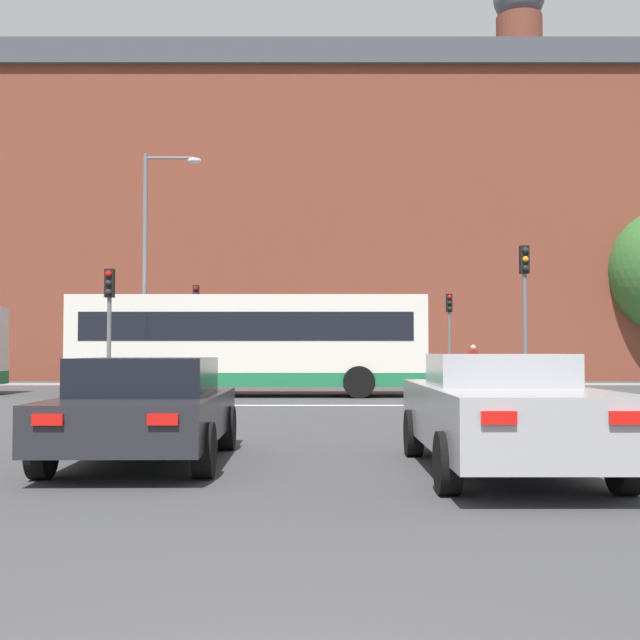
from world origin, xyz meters
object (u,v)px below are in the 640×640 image
(bus_crossing_lead, at_px, (252,343))
(pedestrian_waiting, at_px, (476,361))
(car_saloon_left, at_px, (149,408))
(traffic_light_near_right, at_px, (528,297))
(traffic_light_near_left, at_px, (112,312))
(car_roadster_right, at_px, (505,412))
(street_lamp_junction, at_px, (156,249))
(traffic_light_far_right, at_px, (452,323))
(traffic_light_far_left, at_px, (199,318))

(bus_crossing_lead, bearing_deg, pedestrian_waiting, -44.38)
(car_saloon_left, xyz_separation_m, traffic_light_near_right, (8.09, 12.27, 2.28))
(traffic_light_near_left, distance_m, pedestrian_waiting, 18.26)
(car_roadster_right, distance_m, traffic_light_near_right, 13.79)
(car_saloon_left, bearing_deg, street_lamp_junction, 100.53)
(car_saloon_left, relative_size, street_lamp_junction, 0.52)
(car_saloon_left, relative_size, traffic_light_near_left, 1.16)
(car_roadster_right, bearing_deg, bus_crossing_lead, 105.30)
(pedestrian_waiting, bearing_deg, street_lamp_junction, -100.73)
(bus_crossing_lead, bearing_deg, traffic_light_near_left, 136.17)
(car_saloon_left, distance_m, traffic_light_near_right, 14.87)
(traffic_light_far_right, relative_size, traffic_light_far_left, 0.91)
(pedestrian_waiting, bearing_deg, bus_crossing_lead, -85.51)
(bus_crossing_lead, bearing_deg, traffic_light_far_left, 19.12)
(car_saloon_left, distance_m, traffic_light_far_left, 25.17)
(traffic_light_far_right, xyz_separation_m, street_lamp_junction, (-11.52, -6.96, 2.36))
(car_roadster_right, height_order, street_lamp_junction, street_lamp_junction)
(bus_crossing_lead, bearing_deg, traffic_light_near_right, -112.79)
(car_saloon_left, xyz_separation_m, car_roadster_right, (4.44, -0.83, 0.01))
(traffic_light_near_right, relative_size, traffic_light_far_right, 1.12)
(traffic_light_near_right, relative_size, pedestrian_waiting, 2.55)
(traffic_light_near_right, xyz_separation_m, pedestrian_waiting, (0.95, 12.71, -1.95))
(street_lamp_junction, distance_m, pedestrian_waiting, 15.19)
(traffic_light_far_right, bearing_deg, pedestrian_waiting, 22.18)
(car_saloon_left, relative_size, traffic_light_far_left, 1.00)
(traffic_light_far_left, relative_size, pedestrian_waiting, 2.50)
(car_saloon_left, height_order, pedestrian_waiting, pedestrian_waiting)
(traffic_light_far_right, height_order, traffic_light_far_left, traffic_light_far_left)
(traffic_light_near_left, xyz_separation_m, pedestrian_waiting, (12.69, 13.04, -1.52))
(bus_crossing_lead, xyz_separation_m, traffic_light_near_right, (8.14, -3.42, 1.25))
(pedestrian_waiting, bearing_deg, car_roadster_right, -51.24)
(car_saloon_left, bearing_deg, traffic_light_far_right, 71.05)
(car_roadster_right, height_order, traffic_light_far_left, traffic_light_far_left)
(car_roadster_right, height_order, pedestrian_waiting, pedestrian_waiting)
(car_roadster_right, xyz_separation_m, street_lamp_junction, (-8.04, 18.39, 4.32))
(street_lamp_junction, bearing_deg, traffic_light_near_left, -90.54)
(traffic_light_near_right, bearing_deg, traffic_light_near_left, -178.38)
(traffic_light_far_right, height_order, pedestrian_waiting, traffic_light_far_right)
(car_saloon_left, distance_m, bus_crossing_lead, 15.72)
(traffic_light_near_right, height_order, traffic_light_near_left, traffic_light_near_right)
(traffic_light_near_left, bearing_deg, car_roadster_right, -57.64)
(bus_crossing_lead, xyz_separation_m, traffic_light_far_right, (7.97, 8.83, 0.95))
(car_saloon_left, distance_m, traffic_light_far_right, 25.85)
(car_roadster_right, relative_size, traffic_light_far_left, 1.11)
(car_roadster_right, distance_m, street_lamp_junction, 20.53)
(bus_crossing_lead, bearing_deg, car_roadster_right, -164.80)
(traffic_light_far_right, distance_m, traffic_light_far_left, 11.16)
(car_saloon_left, xyz_separation_m, traffic_light_far_left, (-3.23, 24.86, 2.23))
(traffic_light_near_left, bearing_deg, traffic_light_far_left, 88.12)
(traffic_light_far_left, relative_size, traffic_light_near_left, 1.16)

